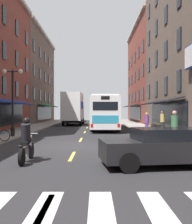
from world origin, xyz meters
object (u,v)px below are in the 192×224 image
at_px(transit_bus, 106,112).
at_px(pedestrian_rear, 176,126).
at_px(sedan_mid, 79,118).
at_px(street_lamp_twin, 14,99).
at_px(pedestrian_mid, 164,121).
at_px(pedestrian_far, 148,122).
at_px(sedan_near, 167,146).
at_px(motorcycle_rider, 28,143).
at_px(box_truck, 74,109).

xyz_separation_m(transit_bus, pedestrian_rear, (3.39, -13.38, -0.69)).
relative_size(sedan_mid, street_lamp_twin, 0.94).
xyz_separation_m(pedestrian_rear, street_lamp_twin, (-10.08, 4.03, 1.68)).
bearing_deg(pedestrian_mid, pedestrian_far, 123.47).
relative_size(sedan_near, motorcycle_rider, 2.19).
xyz_separation_m(transit_bus, sedan_mid, (-4.05, 18.61, -1.08)).
bearing_deg(sedan_near, pedestrian_mid, 76.77).
distance_m(box_truck, sedan_near, 27.39).
xyz_separation_m(pedestrian_mid, street_lamp_twin, (-11.10, -2.84, 1.67)).
bearing_deg(motorcycle_rider, pedestrian_rear, 35.19).
height_order(transit_bus, pedestrian_far, transit_bus).
xyz_separation_m(transit_bus, pedestrian_mid, (4.41, -6.51, -0.68)).
relative_size(pedestrian_mid, pedestrian_far, 1.10).
distance_m(motorcycle_rider, street_lamp_twin, 9.66).
relative_size(transit_bus, box_truck, 1.64).
xyz_separation_m(box_truck, pedestrian_mid, (8.31, -14.38, -1.08)).
bearing_deg(street_lamp_twin, sedan_mid, 84.59).
bearing_deg(transit_bus, motorcycle_rider, -100.81).
relative_size(box_truck, pedestrian_mid, 4.11).
height_order(sedan_near, pedestrian_far, pedestrian_far).
distance_m(motorcycle_rider, pedestrian_rear, 8.41).
distance_m(motorcycle_rider, pedestrian_mid, 14.13).
bearing_deg(sedan_near, motorcycle_rider, 171.73).
xyz_separation_m(sedan_near, pedestrian_far, (1.66, 12.48, 0.29)).
distance_m(sedan_near, motorcycle_rider, 5.02).
bearing_deg(pedestrian_mid, transit_bus, 69.32).
distance_m(sedan_near, pedestrian_rear, 5.89).
bearing_deg(sedan_mid, pedestrian_far, -74.00).
xyz_separation_m(sedan_mid, pedestrian_rear, (7.43, -31.99, 0.39)).
bearing_deg(box_truck, motorcycle_rider, -89.07).
distance_m(transit_bus, sedan_mid, 19.08).
relative_size(sedan_mid, motorcycle_rider, 2.12).
bearing_deg(transit_bus, pedestrian_mid, -55.88).
bearing_deg(box_truck, pedestrian_rear, -71.06).
bearing_deg(sedan_mid, transit_bus, -77.74).
bearing_deg(pedestrian_far, transit_bus, -168.59).
relative_size(transit_bus, motorcycle_rider, 5.83).
bearing_deg(street_lamp_twin, transit_bus, 54.39).
relative_size(pedestrian_mid, pedestrian_rear, 1.01).
height_order(transit_bus, street_lamp_twin, street_lamp_twin).
height_order(sedan_near, pedestrian_rear, pedestrian_rear).
distance_m(sedan_near, pedestrian_far, 12.59).
bearing_deg(pedestrian_far, pedestrian_rear, -12.51).
relative_size(pedestrian_mid, street_lamp_twin, 0.38).
xyz_separation_m(sedan_near, sedan_mid, (-5.53, 37.56, -0.02)).
relative_size(pedestrian_rear, street_lamp_twin, 0.38).
xyz_separation_m(pedestrian_mid, pedestrian_rear, (-1.02, -6.87, -0.01)).
xyz_separation_m(motorcycle_rider, pedestrian_far, (6.63, 11.75, 0.26)).
distance_m(transit_bus, pedestrian_rear, 13.82).
relative_size(box_truck, pedestrian_rear, 4.14).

